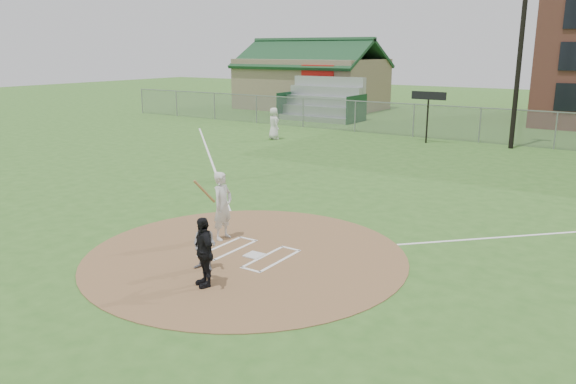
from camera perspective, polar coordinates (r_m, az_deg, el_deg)
The scene contains 14 objects.
ground at distance 14.83m, azimuth -4.30°, elevation -6.47°, with size 140.00×140.00×0.00m, color #326121.
dirt_circle at distance 14.83m, azimuth -4.30°, elevation -6.44°, with size 8.40×8.40×0.02m, color olive.
home_plate at distance 14.76m, azimuth -3.44°, elevation -6.43°, with size 0.45×0.45×0.03m, color silver.
foul_line_third at distance 27.07m, azimuth -7.74°, elevation 3.01°, with size 0.10×24.00×0.01m, color white.
catcher at distance 13.77m, azimuth -8.48°, elevation -5.35°, with size 0.62×0.48×1.28m, color gray.
umpire at distance 12.84m, azimuth -8.56°, elevation -6.02°, with size 0.95×0.40×1.62m, color black.
ondeck_player at distance 33.69m, azimuth -1.46°, elevation 6.97°, with size 0.92×0.60×1.88m, color silver.
batters_boxes at distance 14.94m, azimuth -3.94°, elevation -6.22°, with size 2.08×1.88×0.01m.
batter_at_plate at distance 15.84m, azimuth -6.67°, elevation -1.40°, with size 0.76×1.03×1.94m.
outfield_fence at distance 34.28m, azimuth 18.92°, elevation 6.46°, with size 56.08×0.08×2.03m.
bleachers at distance 43.08m, azimuth 3.40°, elevation 9.42°, with size 6.08×3.20×3.20m.
clubhouse at distance 51.40m, azimuth 2.39°, elevation 11.12°, with size 12.20×8.71×6.23m.
light_pole at distance 32.61m, azimuth 22.77°, elevation 15.64°, with size 1.20×0.30×12.22m.
scoreboard_sign at distance 33.15m, azimuth 14.07°, elevation 8.94°, with size 2.00×0.10×2.93m.
Camera 1 is at (8.55, -10.92, 5.26)m, focal length 35.00 mm.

